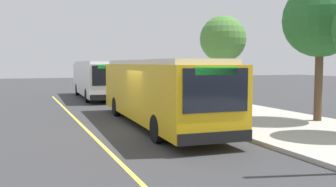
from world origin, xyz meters
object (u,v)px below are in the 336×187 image
object	(u,v)px
transit_bus_main	(157,90)
transit_bus_second	(96,78)
route_sign_post	(212,82)
waiting_bench	(220,103)

from	to	relation	value
transit_bus_main	transit_bus_second	distance (m)	14.35
route_sign_post	transit_bus_second	bearing A→B (deg)	-170.33
transit_bus_second	waiting_bench	size ratio (longest dim) A/B	6.84
transit_bus_main	transit_bus_second	world-z (taller)	same
transit_bus_second	waiting_bench	distance (m)	13.04
transit_bus_main	route_sign_post	world-z (taller)	same
transit_bus_second	waiting_bench	xyz separation A→B (m)	(12.23, 4.42, -0.98)
waiting_bench	route_sign_post	bearing A→B (deg)	-36.17
transit_bus_second	route_sign_post	distance (m)	15.04
transit_bus_main	waiting_bench	xyz separation A→B (m)	(-2.12, 4.40, -0.98)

